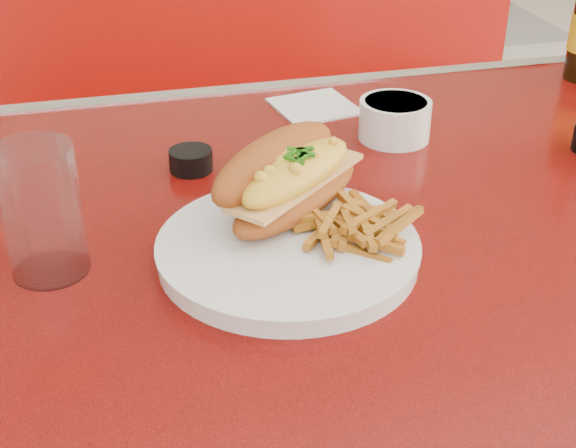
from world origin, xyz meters
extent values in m
cube|color=red|center=(0.00, 0.00, 0.75)|extent=(1.20, 0.80, 0.04)
cube|color=silver|center=(0.00, 0.40, 0.75)|extent=(1.22, 0.03, 0.04)
cube|color=#A3100A|center=(0.00, 0.78, 0.23)|extent=(1.20, 0.50, 0.45)
cube|color=#A3100A|center=(0.00, 1.00, 0.68)|extent=(1.20, 0.08, 0.45)
cylinder|color=white|center=(-0.20, -0.08, 0.78)|extent=(0.32, 0.32, 0.02)
cylinder|color=white|center=(-0.20, -0.08, 0.79)|extent=(0.33, 0.33, 0.00)
ellipsoid|color=#A7501B|center=(-0.18, -0.02, 0.81)|extent=(0.20, 0.18, 0.04)
cube|color=#ECB469|center=(-0.18, -0.02, 0.82)|extent=(0.17, 0.16, 0.01)
ellipsoid|color=yellow|center=(-0.18, -0.02, 0.83)|extent=(0.17, 0.16, 0.04)
ellipsoid|color=#A7501B|center=(-0.19, 0.00, 0.84)|extent=(0.20, 0.19, 0.08)
cube|color=silver|center=(-0.14, -0.08, 0.79)|extent=(0.02, 0.12, 0.00)
cube|color=silver|center=(-0.13, 0.00, 0.79)|extent=(0.02, 0.03, 0.00)
cylinder|color=white|center=(0.01, 0.17, 0.80)|extent=(0.11, 0.11, 0.05)
cylinder|color=black|center=(0.01, 0.17, 0.82)|extent=(0.10, 0.10, 0.01)
cylinder|color=black|center=(-0.27, 0.14, 0.78)|extent=(0.07, 0.07, 0.03)
cylinder|color=#F38958|center=(-0.27, 0.14, 0.79)|extent=(0.06, 0.06, 0.01)
cylinder|color=#A7C0D7|center=(-0.43, -0.04, 0.84)|extent=(0.09, 0.09, 0.13)
cube|color=white|center=(-0.07, 0.30, 0.77)|extent=(0.12, 0.12, 0.00)
camera|label=1|loc=(-0.37, -0.73, 1.20)|focal=50.00mm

